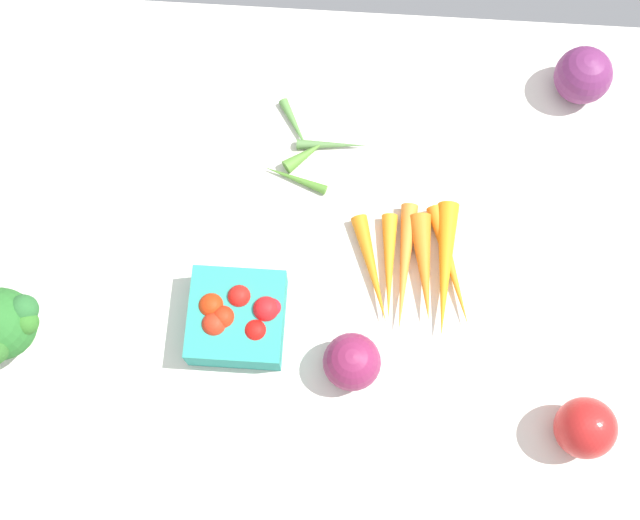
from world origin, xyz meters
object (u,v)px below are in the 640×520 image
at_px(berry_basket, 237,317).
at_px(carrot_bunch, 419,267).
at_px(red_onion_center, 583,75).
at_px(red_onion_near_basket, 352,362).
at_px(bell_pepper_red, 585,428).
at_px(broccoli_head, 2,324).
at_px(okra_pile, 308,151).

distance_m(berry_basket, carrot_bunch, 0.24).
bearing_deg(red_onion_center, red_onion_near_basket, 54.60).
xyz_separation_m(berry_basket, red_onion_center, (-0.43, -0.36, 0.01)).
bearing_deg(bell_pepper_red, berry_basket, -14.61).
bearing_deg(red_onion_near_basket, red_onion_center, -125.40).
xyz_separation_m(carrot_bunch, broccoli_head, (0.49, 0.12, 0.06)).
bearing_deg(red_onion_center, okra_pile, 18.36).
distance_m(red_onion_near_basket, berry_basket, 0.15).
bearing_deg(okra_pile, bell_pepper_red, 135.01).
distance_m(red_onion_near_basket, okra_pile, 0.30).
relative_size(berry_basket, broccoli_head, 1.02).
distance_m(bell_pepper_red, broccoli_head, 0.70).
bearing_deg(okra_pile, broccoli_head, 38.75).
bearing_deg(red_onion_center, berry_basket, 39.68).
bearing_deg(berry_basket, okra_pile, -106.60).
height_order(red_onion_near_basket, red_onion_center, red_onion_center).
bearing_deg(red_onion_near_basket, carrot_bunch, -121.17).
xyz_separation_m(red_onion_near_basket, carrot_bunch, (-0.08, -0.13, -0.02)).
relative_size(red_onion_center, broccoli_head, 0.68).
relative_size(okra_pile, broccoli_head, 1.24).
relative_size(carrot_bunch, okra_pile, 1.26).
xyz_separation_m(berry_basket, okra_pile, (-0.07, -0.24, -0.02)).
relative_size(red_onion_near_basket, red_onion_center, 0.92).
bearing_deg(red_onion_near_basket, broccoli_head, -1.65).
relative_size(bell_pepper_red, broccoli_head, 0.74).
height_order(berry_basket, red_onion_center, red_onion_center).
xyz_separation_m(berry_basket, carrot_bunch, (-0.22, -0.08, -0.02)).
height_order(red_onion_near_basket, carrot_bunch, red_onion_near_basket).
xyz_separation_m(carrot_bunch, okra_pile, (0.15, -0.15, -0.00)).
height_order(red_onion_near_basket, okra_pile, red_onion_near_basket).
height_order(bell_pepper_red, red_onion_center, bell_pepper_red).
xyz_separation_m(red_onion_center, carrot_bunch, (0.21, 0.27, -0.03)).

